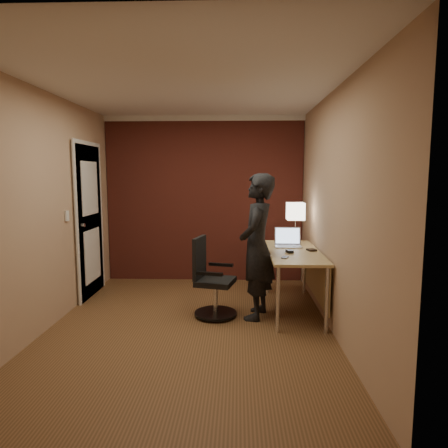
{
  "coord_description": "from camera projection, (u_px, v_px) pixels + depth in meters",
  "views": [
    {
      "loc": [
        0.52,
        -4.11,
        1.64
      ],
      "look_at": [
        0.35,
        0.55,
        1.05
      ],
      "focal_mm": 32.0,
      "sensor_mm": 36.0,
      "label": 1
    }
  ],
  "objects": [
    {
      "name": "laptop",
      "position": [
        288.0,
        241.0,
        5.04
      ],
      "size": [
        0.34,
        0.27,
        0.23
      ],
      "color": "silver",
      "rests_on": "desk"
    },
    {
      "name": "mouse",
      "position": [
        289.0,
        251.0,
        4.62
      ],
      "size": [
        0.09,
        0.11,
        0.03
      ],
      "primitive_type": "cube",
      "rotation": [
        0.0,
        0.0,
        0.32
      ],
      "color": "black",
      "rests_on": "desk"
    },
    {
      "name": "office_chair",
      "position": [
        211.0,
        282.0,
        4.59
      ],
      "size": [
        0.5,
        0.55,
        0.9
      ],
      "color": "black",
      "rests_on": "ground"
    },
    {
      "name": "desk",
      "position": [
        300.0,
        261.0,
        4.75
      ],
      "size": [
        0.6,
        1.5,
        0.73
      ],
      "color": "#D2B679",
      "rests_on": "ground"
    },
    {
      "name": "room",
      "position": [
        183.0,
        193.0,
        5.67
      ],
      "size": [
        4.0,
        4.0,
        4.0
      ],
      "color": "brown",
      "rests_on": "ground"
    },
    {
      "name": "wallet",
      "position": [
        312.0,
        250.0,
        4.73
      ],
      "size": [
        0.12,
        0.13,
        0.02
      ],
      "primitive_type": "cube",
      "rotation": [
        0.0,
        0.0,
        0.32
      ],
      "color": "black",
      "rests_on": "desk"
    },
    {
      "name": "desk_lamp",
      "position": [
        295.0,
        212.0,
        5.19
      ],
      "size": [
        0.22,
        0.22,
        0.54
      ],
      "color": "silver",
      "rests_on": "desk"
    },
    {
      "name": "phone",
      "position": [
        285.0,
        257.0,
        4.34
      ],
      "size": [
        0.1,
        0.13,
        0.01
      ],
      "primitive_type": "cube",
      "rotation": [
        0.0,
        0.0,
        -0.37
      ],
      "color": "black",
      "rests_on": "desk"
    },
    {
      "name": "person",
      "position": [
        257.0,
        247.0,
        4.5
      ],
      "size": [
        0.52,
        0.68,
        1.64
      ],
      "primitive_type": "imported",
      "rotation": [
        0.0,
        0.0,
        -1.81
      ],
      "color": "black",
      "rests_on": "ground"
    }
  ]
}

